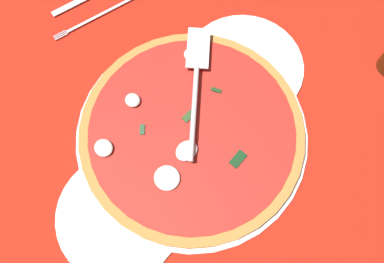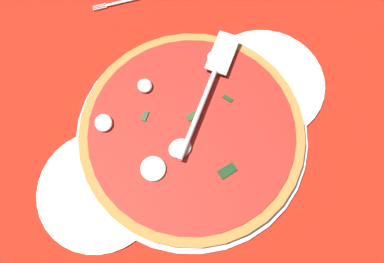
{
  "view_description": "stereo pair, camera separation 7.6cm",
  "coord_description": "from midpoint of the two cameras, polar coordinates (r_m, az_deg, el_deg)",
  "views": [
    {
      "loc": [
        -17.67,
        -20.29,
        73.67
      ],
      "look_at": [
        0.05,
        -1.79,
        2.18
      ],
      "focal_mm": 36.97,
      "sensor_mm": 36.0,
      "label": 1
    },
    {
      "loc": [
        -11.48,
        -24.67,
        73.67
      ],
      "look_at": [
        0.05,
        -1.79,
        2.18
      ],
      "focal_mm": 36.97,
      "sensor_mm": 36.0,
      "label": 2
    }
  ],
  "objects": [
    {
      "name": "ground_plane",
      "position": [
        0.79,
        -3.66,
        -0.15
      ],
      "size": [
        107.12,
        107.12,
        0.8
      ],
      "primitive_type": "cube",
      "color": "#B01E10"
    },
    {
      "name": "pizza",
      "position": [
        0.76,
        -2.94,
        -0.42
      ],
      "size": [
        43.29,
        43.29,
        3.3
      ],
      "color": "#BA7C38",
      "rests_on": "pizza_pan"
    },
    {
      "name": "checker_pattern",
      "position": [
        0.78,
        -3.68,
        -0.04
      ],
      "size": [
        107.12,
        107.12,
        0.1
      ],
      "color": "silver",
      "rests_on": "ground_plane"
    },
    {
      "name": "pizza_server",
      "position": [
        0.77,
        -2.29,
        6.23
      ],
      "size": [
        22.8,
        21.31,
        1.0
      ],
      "rotation": [
        0.0,
        0.0,
        0.74
      ],
      "color": "silver",
      "rests_on": "pizza"
    },
    {
      "name": "pizza_pan",
      "position": [
        0.77,
        -2.78,
        -0.78
      ],
      "size": [
        45.11,
        45.11,
        1.08
      ],
      "primitive_type": "cylinder",
      "color": "silver",
      "rests_on": "ground_plane"
    },
    {
      "name": "place_setting_far",
      "position": [
        0.95,
        -16.12,
        16.77
      ],
      "size": [
        21.1,
        15.66,
        1.4
      ],
      "rotation": [
        0.0,
        0.0,
        2.95
      ],
      "color": "white",
      "rests_on": "ground_plane"
    },
    {
      "name": "dinner_plate_left",
      "position": [
        0.76,
        -13.25,
        -12.0
      ],
      "size": [
        23.29,
        23.29,
        1.0
      ],
      "primitive_type": "cylinder",
      "color": "white",
      "rests_on": "ground_plane"
    },
    {
      "name": "dinner_plate_right",
      "position": [
        0.84,
        4.94,
        9.04
      ],
      "size": [
        24.8,
        24.8,
        1.0
      ],
      "primitive_type": "cylinder",
      "color": "white",
      "rests_on": "ground_plane"
    }
  ]
}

